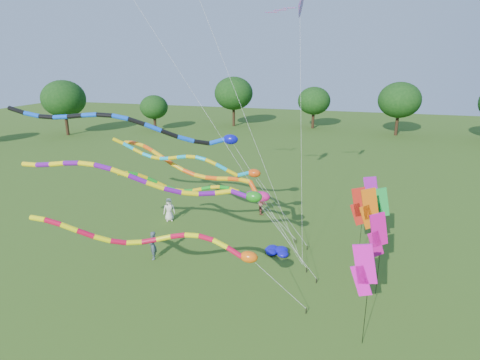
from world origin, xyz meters
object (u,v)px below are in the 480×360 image
(tube_kite_red, at_px, (172,243))
(person_a, at_px, (169,210))
(person_b, at_px, (153,245))
(tube_kite_orange, at_px, (205,173))
(person_c, at_px, (262,203))
(blue_nylon_heap, at_px, (277,252))

(tube_kite_red, relative_size, person_a, 6.91)
(tube_kite_red, relative_size, person_b, 6.85)
(tube_kite_orange, distance_m, person_c, 7.45)
(tube_kite_orange, xyz_separation_m, person_c, (2.62, 5.77, -3.92))
(blue_nylon_heap, relative_size, person_b, 0.95)
(person_a, bearing_deg, tube_kite_orange, -57.79)
(tube_kite_red, relative_size, blue_nylon_heap, 7.20)
(tube_kite_orange, relative_size, person_b, 7.98)
(blue_nylon_heap, height_order, person_b, person_b)
(person_c, bearing_deg, tube_kite_red, 157.51)
(blue_nylon_heap, bearing_deg, person_a, 160.06)
(person_b, bearing_deg, person_a, 168.04)
(tube_kite_orange, distance_m, blue_nylon_heap, 7.01)
(tube_kite_orange, relative_size, blue_nylon_heap, 8.39)
(person_b, bearing_deg, blue_nylon_heap, 80.61)
(blue_nylon_heap, distance_m, person_c, 7.30)
(person_a, bearing_deg, blue_nylon_heap, -47.54)
(person_b, xyz_separation_m, person_c, (4.80, 9.38, -0.02))
(tube_kite_red, height_order, person_b, tube_kite_red)
(person_a, xyz_separation_m, person_c, (6.59, 3.46, -0.01))
(tube_kite_orange, relative_size, person_a, 8.05)
(person_c, bearing_deg, blue_nylon_heap, -176.37)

